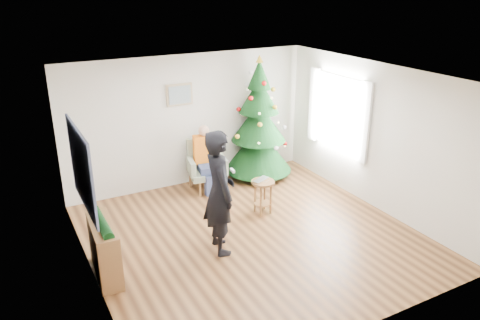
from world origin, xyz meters
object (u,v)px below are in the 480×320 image
stool (263,197)px  standing_man (219,192)px  console (105,250)px  christmas_tree (259,123)px  armchair (207,171)px

stool → standing_man: standing_man is taller
stool → console: (-2.90, -0.57, 0.09)m
stool → christmas_tree: bearing=62.4°
christmas_tree → standing_man: christmas_tree is taller
christmas_tree → stool: size_ratio=4.14×
armchair → standing_man: standing_man is taller
standing_man → console: (-1.70, 0.16, -0.56)m
christmas_tree → armchair: (-1.23, -0.09, -0.78)m
armchair → standing_man: bearing=-97.7°
christmas_tree → standing_man: bearing=-131.5°
armchair → console: size_ratio=0.98×
christmas_tree → console: (-3.70, -2.10, -0.74)m
stool → console: 2.95m
stool → armchair: 1.51m
christmas_tree → standing_man: (-2.00, -2.26, -0.18)m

